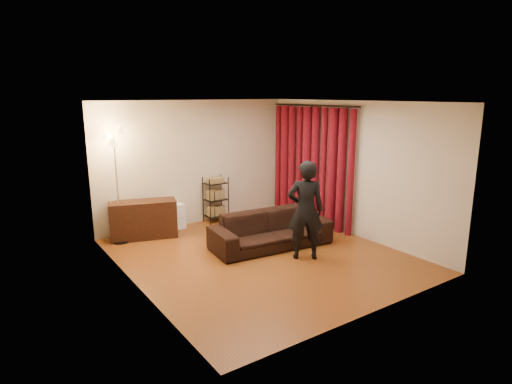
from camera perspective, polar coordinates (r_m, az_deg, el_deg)
floor at (r=7.73m, az=0.65°, el=-8.48°), size 5.00×5.00×0.00m
ceiling at (r=7.20m, az=0.70°, el=11.95°), size 5.00×5.00×0.00m
wall_back at (r=9.47m, az=-8.05°, el=3.88°), size 5.00×0.00×5.00m
wall_front at (r=5.55m, az=15.67°, el=-3.00°), size 5.00×0.00×5.00m
wall_left at (r=6.36m, az=-16.17°, el=-1.00°), size 0.00×5.00×5.00m
wall_right at (r=8.81m, az=12.77°, el=3.00°), size 0.00×5.00×5.00m
curtain_rod at (r=9.42m, az=7.64°, el=11.36°), size 0.04×2.65×0.04m
curtain at (r=9.53m, az=7.31°, el=3.50°), size 0.22×2.65×2.55m
sofa at (r=8.07m, az=2.00°, el=-5.06°), size 2.35×1.12×0.66m
person at (r=7.41m, az=6.61°, el=-2.44°), size 0.76×0.70×1.74m
media_cabinet at (r=8.84m, az=-14.78°, el=-3.56°), size 1.38×0.84×0.75m
storage_boxes at (r=9.30m, az=-10.53°, el=-3.21°), size 0.33×0.27×0.54m
wire_shelf at (r=9.60m, az=-5.39°, el=-1.01°), size 0.50×0.37×1.03m
floor_lamp at (r=8.52m, az=-18.04°, el=0.69°), size 0.50×0.50×2.22m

